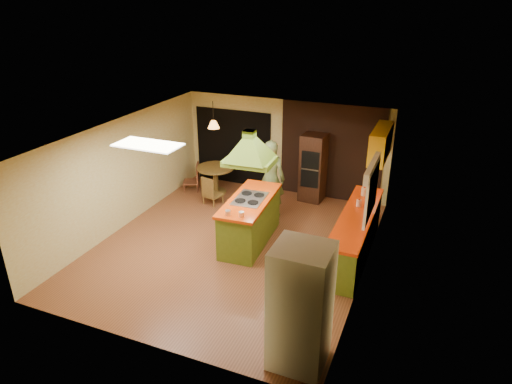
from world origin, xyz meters
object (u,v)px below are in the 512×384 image
at_px(kitchen_island, 250,220).
at_px(dining_table, 215,175).
at_px(man, 271,179).
at_px(refrigerator, 300,307).
at_px(canister_large, 366,188).
at_px(wall_oven, 313,168).

relative_size(kitchen_island, dining_table, 2.12).
height_order(man, refrigerator, refrigerator).
xyz_separation_m(refrigerator, dining_table, (-3.92, 5.06, -0.44)).
distance_m(kitchen_island, man, 1.44).
distance_m(dining_table, canister_large, 4.12).
xyz_separation_m(kitchen_island, wall_oven, (0.63, 2.65, 0.37)).
bearing_deg(refrigerator, wall_oven, 104.28).
bearing_deg(canister_large, wall_oven, 142.88).
height_order(kitchen_island, canister_large, canister_large).
bearing_deg(kitchen_island, wall_oven, 72.94).
distance_m(man, canister_large, 2.21).
xyz_separation_m(kitchen_island, refrigerator, (2.03, -2.98, 0.45)).
relative_size(man, wall_oven, 1.08).
xyz_separation_m(man, wall_oven, (0.68, 1.27, -0.07)).
height_order(refrigerator, dining_table, refrigerator).
xyz_separation_m(man, refrigerator, (2.08, -4.35, 0.01)).
xyz_separation_m(dining_table, canister_large, (4.04, -0.59, 0.50)).
height_order(man, dining_table, man).
bearing_deg(kitchen_island, refrigerator, -59.27).
height_order(man, canister_large, man).
relative_size(wall_oven, canister_large, 8.90).
xyz_separation_m(refrigerator, wall_oven, (-1.40, 5.63, -0.08)).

